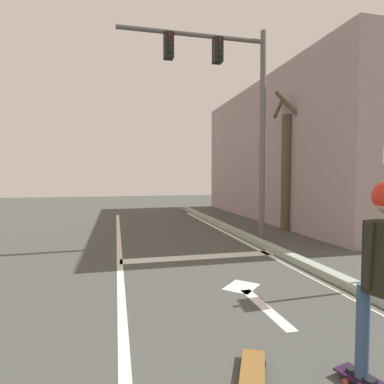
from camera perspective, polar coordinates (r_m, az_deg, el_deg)
The scene contains 10 objects.
lane_line_center at distance 5.42m, azimuth -12.53°, elevation -16.51°, with size 0.12×20.00×0.01m, color silver.
lane_line_curbside at distance 6.38m, azimuth 19.71°, elevation -13.62°, with size 0.12×20.00×0.01m, color silver.
stop_bar at distance 7.23m, azimuth 1.38°, elevation -11.49°, with size 3.46×0.40×0.01m, color silver.
lane_arrow_stem at distance 4.74m, azimuth 12.90°, elevation -19.42°, with size 0.16×1.40×0.01m, color silver.
lane_arrow_head at distance 5.47m, azimuth 8.79°, elevation -16.31°, with size 0.56×0.44×0.01m, color silver.
curb_strip at distance 6.50m, azimuth 21.61°, elevation -12.73°, with size 0.24×24.00×0.14m, color #96A599.
spare_skateboard at distance 3.24m, azimuth 10.69°, elevation -29.46°, with size 0.54×0.82×0.08m.
traffic_signal_mast at distance 9.09m, azimuth 6.70°, elevation 17.27°, with size 4.03×0.34×5.78m.
roadside_tree at distance 10.96m, azimuth 16.46°, elevation 4.31°, with size 1.00×0.99×4.70m.
building_block at distance 16.06m, azimuth 26.49°, elevation 6.07°, with size 9.47×11.75×5.56m, color #9F8B8D.
Camera 1 is at (0.07, 0.88, 1.79)m, focal length 29.95 mm.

